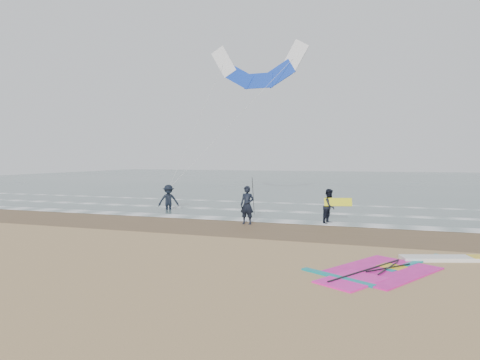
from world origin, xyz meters
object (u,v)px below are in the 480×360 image
(windsurf_rig, at_px, (400,267))
(person_standing, at_px, (247,205))
(person_wading, at_px, (168,195))
(person_walking, at_px, (330,206))
(surf_kite, at_px, (258,70))

(windsurf_rig, bearing_deg, person_standing, 136.32)
(person_wading, bearing_deg, person_standing, -63.08)
(windsurf_rig, relative_size, person_walking, 3.15)
(person_standing, relative_size, surf_kite, 0.20)
(windsurf_rig, distance_m, surf_kite, 18.45)
(windsurf_rig, distance_m, person_walking, 8.37)
(person_standing, xyz_separation_m, surf_kite, (-1.71, 7.67, 7.88))
(surf_kite, bearing_deg, windsurf_rig, -59.28)
(windsurf_rig, xyz_separation_m, person_walking, (-2.92, 7.80, 0.80))
(windsurf_rig, bearing_deg, surf_kite, 120.72)
(person_wading, height_order, surf_kite, surf_kite)
(windsurf_rig, height_order, person_standing, person_standing)
(windsurf_rig, distance_m, person_wading, 16.13)
(person_walking, height_order, surf_kite, surf_kite)
(person_wading, distance_m, surf_kite, 9.87)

